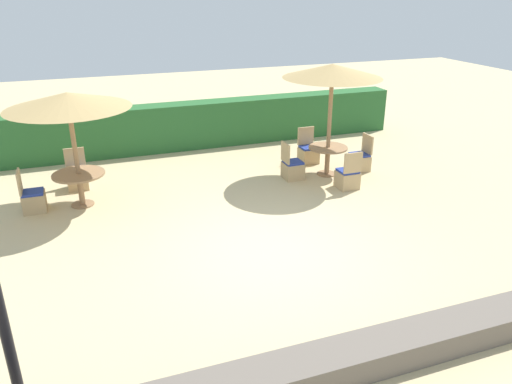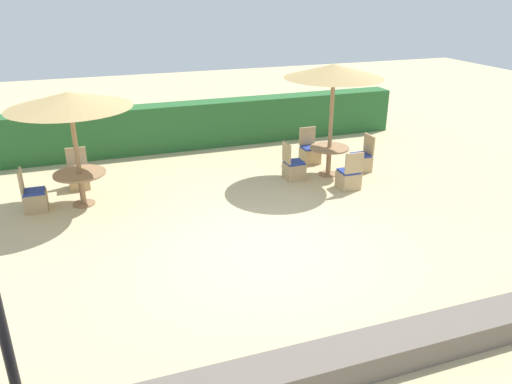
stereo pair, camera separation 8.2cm
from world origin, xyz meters
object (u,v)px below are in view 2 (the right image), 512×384
Objects in this scene: parasol_back_left at (69,100)px; patio_chair_back_right_west at (293,169)px; round_table_back_right at (329,154)px; patio_chair_back_right_south at (349,178)px; parasol_back_right at (334,72)px; patio_chair_back_left_west at (34,199)px; round_table_back_left at (81,179)px; patio_chair_back_left_north at (79,177)px; patio_chair_back_right_north at (310,153)px; patio_chair_back_right_east at (361,161)px.

parasol_back_left is 2.70× the size of patio_chair_back_right_west.
round_table_back_right is 1.03m from patio_chair_back_right_south.
parasol_back_right is at bearing 91.59° from patio_chair_back_right_south.
parasol_back_left reaches higher than patio_chair_back_left_west.
patio_chair_back_left_west is at bearing 178.78° from round_table_back_right.
parasol_back_right reaches higher than round_table_back_left.
patio_chair_back_left_west is at bearing 170.66° from patio_chair_back_right_south.
patio_chair_back_left_north is 1.00× the size of patio_chair_back_right_north.
patio_chair_back_right_west is (4.94, -0.09, -2.03)m from parasol_back_left.
round_table_back_right is 1.04× the size of patio_chair_back_right_west.
round_table_back_left is 1.18× the size of patio_chair_back_right_east.
parasol_back_right is 2.95× the size of patio_chair_back_right_north.
parasol_back_right is 2.01m from round_table_back_right.
parasol_back_left is 2.25m from patio_chair_back_left_west.
patio_chair_back_right_south is at bearing 80.66° from patio_chair_back_left_west.
patio_chair_back_right_north is 1.00× the size of patio_chair_back_right_west.
patio_chair_back_right_west is (5.91, -0.11, 0.00)m from patio_chair_back_left_west.
patio_chair_back_right_north is (5.83, 0.87, -2.03)m from parasol_back_left.
patio_chair_back_right_north is (-0.05, 1.00, -2.30)m from parasol_back_right.
patio_chair_back_right_north is at bearing 44.01° from patio_chair_back_right_east.
patio_chair_back_right_north is (5.83, 0.87, -0.32)m from round_table_back_left.
patio_chair_back_right_south is (0.03, -0.99, -0.29)m from round_table_back_right.
patio_chair_back_right_north is (-0.05, 1.00, -0.29)m from round_table_back_right.
patio_chair_back_left_west is 1.00× the size of patio_chair_back_right_east.
parasol_back_left is 5.89m from parasol_back_right.
parasol_back_right is (5.93, -1.18, 2.30)m from patio_chair_back_left_north.
patio_chair_back_right_south is at bearing 160.03° from patio_chair_back_left_north.
parasol_back_right is 2.95× the size of patio_chair_back_right_east.
patio_chair_back_left_north is 1.00× the size of patio_chair_back_right_south.
patio_chair_back_right_west and patio_chair_back_right_east have the same top height.
patio_chair_back_right_east reaches higher than round_table_back_left.
patio_chair_back_right_east is (7.78, -0.16, 0.00)m from patio_chair_back_left_west.
patio_chair_back_right_north and patio_chair_back_right_east have the same top height.
patio_chair_back_left_west is 0.34× the size of parasol_back_right.
parasol_back_left is 0.92× the size of parasol_back_right.
patio_chair_back_right_south is (6.88, -1.13, 0.00)m from patio_chair_back_left_west.
patio_chair_back_right_south reaches higher than round_table_back_left.
patio_chair_back_left_north is 1.00× the size of patio_chair_back_right_east.
patio_chair_back_right_west is (4.94, -0.09, -0.32)m from round_table_back_left.
round_table_back_left is at bearing 178.82° from round_table_back_right.
patio_chair_back_left_north is at bearing 92.69° from parasol_back_left.
round_table_back_left is at bearing 88.85° from patio_chair_back_right_east.
round_table_back_left is 1.18× the size of patio_chair_back_left_west.
patio_chair_back_left_west is 0.96× the size of round_table_back_right.
parasol_back_right reaches higher than patio_chair_back_left_north.
patio_chair_back_right_west is (4.99, -1.14, 0.00)m from patio_chair_back_left_north.
parasol_back_left reaches higher than patio_chair_back_left_north.
patio_chair_back_left_west is at bearing 178.78° from parasol_back_right.
round_table_back_right is (6.85, -0.15, 0.29)m from patio_chair_back_left_west.
round_table_back_left is 6.02m from patio_chair_back_right_south.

